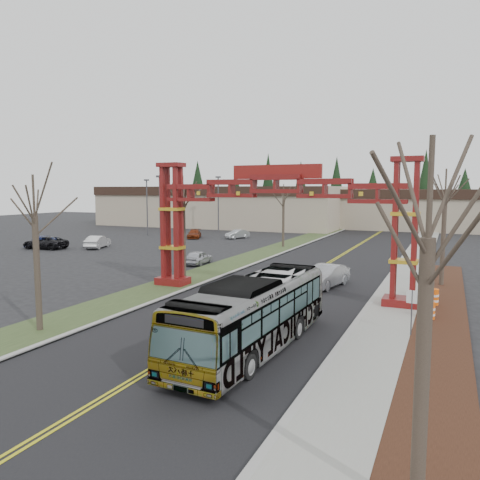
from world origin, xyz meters
The scene contains 33 objects.
ground centered at (0.00, 0.00, 0.00)m, with size 200.00×200.00×0.00m, color black.
road centered at (0.00, 25.00, 0.01)m, with size 12.00×110.00×0.02m, color black.
lane_line_left centered at (-0.12, 25.00, 0.03)m, with size 0.12×100.00×0.01m, color gold.
lane_line_right centered at (0.12, 25.00, 0.03)m, with size 0.12×100.00×0.01m, color gold.
curb_right centered at (6.15, 25.00, 0.07)m, with size 0.30×110.00×0.15m, color #A1A09C.
sidewalk_right centered at (7.60, 25.00, 0.08)m, with size 2.60×110.00×0.14m, color gray.
landscape_strip centered at (10.20, 10.00, 0.06)m, with size 2.60×50.00×0.12m, color black.
grass_median centered at (-8.00, 25.00, 0.04)m, with size 4.00×110.00×0.08m, color #2D4020.
curb_left centered at (-6.15, 25.00, 0.07)m, with size 0.30×110.00×0.15m, color #A1A09C.
gateway_arch centered at (0.00, 18.00, 5.98)m, with size 18.20×1.60×8.90m.
retail_building_west centered at (-30.00, 71.96, 3.76)m, with size 46.00×22.30×7.50m.
retail_building_east centered at (10.00, 79.95, 3.51)m, with size 38.00×20.30×7.00m.
conifer_treeline centered at (0.25, 92.00, 6.49)m, with size 116.10×5.60×13.00m.
transit_bus centered at (2.76, 7.63, 1.60)m, with size 2.69×11.52×3.21m, color #96989D.
silver_sedan centered at (2.41, 22.00, 0.80)m, with size 1.69×4.85×1.60m, color #A5A8AD.
parked_car_near_a centered at (-11.00, 27.15, 0.66)m, with size 1.55×3.85×1.31m, color #B6B7BF.
parked_car_near_b centered at (-27.97, 32.84, 0.75)m, with size 1.59×4.56×1.50m, color white.
parked_car_near_c centered at (-33.18, 29.79, 0.74)m, with size 2.47×5.35×1.49m, color black.
parked_car_mid_a centered at (-23.06, 47.44, 0.62)m, with size 1.72×4.24×1.23m, color maroon.
parked_car_mid_b centered at (-34.81, 30.64, 0.73)m, with size 1.72×4.28×1.46m, color navy.
parked_car_far_a centered at (-17.27, 49.66, 0.63)m, with size 1.33×3.83×1.26m, color #A6A9AD.
bare_tree_median_near centered at (-8.00, 5.75, 5.71)m, with size 2.99×2.99×7.73m.
bare_tree_median_mid centered at (-8.00, 19.57, 5.78)m, with size 3.38×3.38×8.04m.
bare_tree_median_far centered at (-8.00, 42.79, 5.67)m, with size 2.93×2.93×7.65m.
bare_tree_right_near centered at (10.00, -0.79, 6.00)m, with size 3.08×3.08×8.08m.
bare_tree_right_far centered at (10.00, 25.68, 6.31)m, with size 3.20×3.20×8.47m.
light_pole_near centered at (-19.71, 33.91, 4.96)m, with size 0.74×0.37×8.57m.
light_pole_mid centered at (-31.68, 48.20, 4.92)m, with size 0.74×0.37×8.50m.
light_pole_far centered at (-24.08, 57.13, 5.26)m, with size 0.79×0.39×9.09m.
street_sign centered at (8.92, 12.27, 1.64)m, with size 0.52×0.10×2.28m.
barrel_south centered at (9.61, 15.67, 0.52)m, with size 0.56×0.56×1.03m.
barrel_mid centered at (9.70, 19.05, 0.54)m, with size 0.58×0.58×1.08m.
barrel_north centered at (9.03, 21.02, 0.56)m, with size 0.60×0.60×1.12m.
Camera 1 is at (10.38, -10.79, 7.03)m, focal length 35.00 mm.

